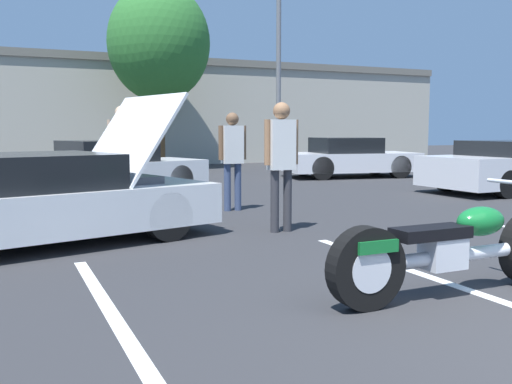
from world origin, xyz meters
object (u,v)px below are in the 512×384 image
object	(u,v)px
parked_car_mid_right_row	(349,158)
spectator_near_motorcycle	(232,152)
parked_car_mid_left_row	(113,169)
motorcycle	(454,250)
spectator_midground	(281,155)
light_pole	(280,49)
show_car_hood_open	(45,199)
spectator_by_show_car	(123,148)
tree_background	(159,43)

from	to	relation	value
parked_car_mid_right_row	spectator_near_motorcycle	distance (m)	8.03
parked_car_mid_left_row	spectator_near_motorcycle	bearing A→B (deg)	-85.51
motorcycle	spectator_midground	xyz separation A→B (m)	(0.04, 3.39, 0.69)
light_pole	parked_car_mid_left_row	bearing A→B (deg)	-139.10
light_pole	show_car_hood_open	world-z (taller)	light_pole
parked_car_mid_right_row	spectator_midground	xyz separation A→B (m)	(-6.15, -7.60, 0.52)
light_pole	parked_car_mid_right_row	size ratio (longest dim) A/B	1.92
parked_car_mid_right_row	spectator_by_show_car	bearing A→B (deg)	-140.58
motorcycle	spectator_by_show_car	distance (m)	6.67
parked_car_mid_left_row	spectator_midground	world-z (taller)	spectator_midground
light_pole	spectator_by_show_car	bearing A→B (deg)	-129.85
spectator_near_motorcycle	spectator_midground	distance (m)	2.27
tree_background	show_car_hood_open	bearing A→B (deg)	-110.87
motorcycle	spectator_midground	bearing A→B (deg)	88.80
parked_car_mid_right_row	spectator_midground	world-z (taller)	spectator_midground
parked_car_mid_right_row	motorcycle	bearing A→B (deg)	-110.38
parked_car_mid_left_row	spectator_by_show_car	world-z (taller)	spectator_by_show_car
spectator_by_show_car	spectator_midground	size ratio (longest dim) A/B	1.02
show_car_hood_open	spectator_near_motorcycle	distance (m)	3.74
spectator_near_motorcycle	spectator_midground	bearing A→B (deg)	-94.42
show_car_hood_open	parked_car_mid_right_row	world-z (taller)	show_car_hood_open
spectator_by_show_car	tree_background	bearing A→B (deg)	71.71
spectator_midground	spectator_by_show_car	bearing A→B (deg)	117.52
tree_background	parked_car_mid_left_row	size ratio (longest dim) A/B	1.53
motorcycle	show_car_hood_open	distance (m)	4.95
tree_background	spectator_near_motorcycle	size ratio (longest dim) A/B	3.83
parked_car_mid_right_row	parked_car_mid_left_row	bearing A→B (deg)	-158.27
motorcycle	parked_car_mid_left_row	bearing A→B (deg)	96.96
spectator_near_motorcycle	light_pole	bearing A→B (deg)	59.25
light_pole	tree_background	bearing A→B (deg)	167.06
parked_car_mid_left_row	parked_car_mid_right_row	world-z (taller)	parked_car_mid_right_row
spectator_near_motorcycle	spectator_by_show_car	bearing A→B (deg)	155.75
motorcycle	show_car_hood_open	size ratio (longest dim) A/B	0.56
light_pole	spectator_near_motorcycle	distance (m)	12.28
parked_car_mid_left_row	parked_car_mid_right_row	distance (m)	7.60
motorcycle	spectator_midground	world-z (taller)	spectator_midground
motorcycle	spectator_near_motorcycle	size ratio (longest dim) A/B	1.46
light_pole	motorcycle	xyz separation A→B (m)	(-6.25, -15.79, -4.05)
spectator_near_motorcycle	show_car_hood_open	bearing A→B (deg)	-151.71
light_pole	spectator_midground	bearing A→B (deg)	-116.60
motorcycle	spectator_by_show_car	size ratio (longest dim) A/B	1.37
motorcycle	parked_car_mid_left_row	size ratio (longest dim) A/B	0.58
parked_car_mid_right_row	spectator_near_motorcycle	world-z (taller)	spectator_near_motorcycle
show_car_hood_open	spectator_by_show_car	xyz separation A→B (m)	(1.50, 2.55, 0.56)
tree_background	spectator_midground	bearing A→B (deg)	-97.77
parked_car_mid_left_row	spectator_midground	distance (m)	6.08
tree_background	spectator_midground	world-z (taller)	tree_background
parked_car_mid_left_row	tree_background	bearing A→B (deg)	50.64
show_car_hood_open	spectator_midground	bearing A→B (deg)	-24.21
parked_car_mid_left_row	spectator_by_show_car	xyz separation A→B (m)	(-0.33, -2.87, 0.55)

